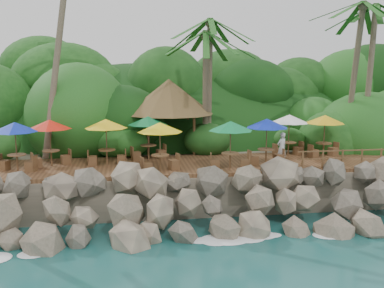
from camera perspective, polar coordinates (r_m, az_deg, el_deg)
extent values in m
plane|color=#19514F|center=(19.06, 2.72, -13.14)|extent=(140.00, 140.00, 0.00)
cube|color=gray|center=(34.01, -2.47, -1.16)|extent=(32.00, 25.20, 2.10)
ellipsoid|color=#143811|center=(41.55, -3.54, -0.69)|extent=(44.80, 28.00, 15.40)
cube|color=brown|center=(24.06, 0.00, -2.82)|extent=(26.00, 5.00, 0.20)
ellipsoid|color=white|center=(19.18, -15.85, -13.26)|extent=(1.20, 0.80, 0.06)
ellipsoid|color=white|center=(19.01, -6.61, -13.15)|extent=(1.20, 0.80, 0.06)
ellipsoid|color=white|center=(19.32, 2.54, -12.72)|extent=(1.20, 0.80, 0.06)
ellipsoid|color=white|center=(20.07, 11.17, -12.02)|extent=(1.20, 0.80, 0.06)
ellipsoid|color=white|center=(21.23, 18.98, -11.16)|extent=(1.20, 0.80, 0.06)
cylinder|color=brown|center=(26.65, -17.21, 12.50)|extent=(2.16, 3.03, 12.97)
cylinder|color=brown|center=(27.19, 2.27, 7.47)|extent=(0.44, 0.68, 8.16)
ellipsoid|color=#23601E|center=(27.35, 2.33, 16.04)|extent=(6.00, 6.00, 2.40)
cylinder|color=brown|center=(26.56, 1.80, 6.58)|extent=(0.56, 1.16, 7.36)
ellipsoid|color=#23601E|center=(26.63, 1.84, 14.51)|extent=(6.00, 6.00, 2.40)
cylinder|color=brown|center=(30.22, 22.36, 7.99)|extent=(1.12, 1.11, 9.21)
ellipsoid|color=#23601E|center=(30.51, 22.93, 16.67)|extent=(6.00, 6.00, 2.40)
cylinder|color=brown|center=(29.36, 20.57, 8.03)|extent=(0.47, 1.70, 9.13)
ellipsoid|color=#23601E|center=(29.65, 21.11, 16.92)|extent=(6.00, 6.00, 2.40)
cylinder|color=brown|center=(26.11, -5.80, 1.01)|extent=(0.16, 0.16, 2.40)
cylinder|color=brown|center=(26.38, 0.29, 1.14)|extent=(0.16, 0.16, 2.40)
cylinder|color=brown|center=(28.88, -6.06, 1.82)|extent=(0.16, 0.16, 2.40)
cylinder|color=brown|center=(29.12, -0.55, 1.94)|extent=(0.16, 0.16, 2.40)
cone|color=brown|center=(27.36, -3.07, 6.27)|extent=(5.65, 5.65, 2.20)
cylinder|color=brown|center=(23.99, -22.07, -2.32)|extent=(0.09, 0.09, 0.82)
cylinder|color=brown|center=(23.91, -22.13, -1.33)|extent=(0.93, 0.93, 0.06)
cylinder|color=brown|center=(23.85, -22.19, -0.42)|extent=(0.06, 0.06, 2.44)
cone|color=#0D26B0|center=(23.70, -22.35, 2.09)|extent=(2.32, 2.32, 0.50)
cube|color=brown|center=(24.45, -23.57, -2.57)|extent=(0.59, 0.59, 0.51)
cube|color=brown|center=(23.61, -20.47, -2.79)|extent=(0.59, 0.59, 0.51)
cylinder|color=brown|center=(24.17, 9.73, -1.67)|extent=(0.09, 0.09, 0.82)
cylinder|color=brown|center=(24.10, 9.76, -0.68)|extent=(0.93, 0.93, 0.06)
cylinder|color=brown|center=(24.03, 9.79, 0.23)|extent=(0.06, 0.06, 2.44)
cone|color=#0D24B1|center=(23.89, 9.86, 2.72)|extent=(2.32, 2.32, 0.50)
cube|color=brown|center=(23.86, 8.07, -2.15)|extent=(0.53, 0.53, 0.51)
cube|color=brown|center=(24.57, 11.33, -1.90)|extent=(0.53, 0.53, 0.51)
cylinder|color=brown|center=(27.00, 16.95, -0.78)|extent=(0.09, 0.09, 0.82)
cylinder|color=brown|center=(26.93, 16.99, 0.10)|extent=(0.93, 0.93, 0.06)
cylinder|color=brown|center=(26.87, 17.03, 0.92)|extent=(0.06, 0.06, 2.44)
cone|color=gold|center=(26.75, 17.14, 3.15)|extent=(2.32, 2.32, 0.50)
cube|color=brown|center=(26.51, 15.71, -1.24)|extent=(0.58, 0.58, 0.51)
cube|color=brown|center=(27.56, 18.11, -0.96)|extent=(0.58, 0.58, 0.51)
cylinder|color=brown|center=(26.73, 12.58, -0.69)|extent=(0.09, 0.09, 0.82)
cylinder|color=brown|center=(26.66, 12.61, 0.20)|extent=(0.93, 0.93, 0.06)
cylinder|color=brown|center=(26.60, 12.64, 1.02)|extent=(0.06, 0.06, 2.44)
cone|color=white|center=(26.47, 12.72, 3.27)|extent=(2.32, 2.32, 0.50)
cube|color=brown|center=(26.27, 11.26, -1.16)|extent=(0.59, 0.59, 0.51)
cube|color=brown|center=(27.25, 13.83, -0.88)|extent=(0.59, 0.59, 0.51)
cylinder|color=brown|center=(24.57, -18.06, -1.82)|extent=(0.09, 0.09, 0.82)
cylinder|color=brown|center=(24.50, -18.11, -0.86)|extent=(0.93, 0.93, 0.06)
cylinder|color=brown|center=(24.43, -18.15, 0.04)|extent=(0.06, 0.06, 2.44)
cone|color=red|center=(24.29, -18.28, 2.49)|extent=(2.32, 2.32, 0.50)
cube|color=brown|center=(24.42, -19.79, -2.35)|extent=(0.62, 0.62, 0.51)
cube|color=brown|center=(24.80, -16.31, -2.00)|extent=(0.62, 0.62, 0.51)
cylinder|color=brown|center=(25.25, -5.76, -1.10)|extent=(0.09, 0.09, 0.82)
cylinder|color=brown|center=(25.17, -5.77, -0.16)|extent=(0.93, 0.93, 0.06)
cylinder|color=brown|center=(25.11, -5.79, 0.71)|extent=(0.06, 0.06, 2.44)
cone|color=#0B6A32|center=(24.97, -5.83, 3.10)|extent=(2.32, 2.32, 0.50)
cube|color=brown|center=(25.02, -7.41, -1.59)|extent=(0.59, 0.59, 0.51)
cube|color=brown|center=(25.55, -4.12, -1.30)|extent=(0.59, 0.59, 0.51)
cylinder|color=brown|center=(24.10, -11.15, -1.74)|extent=(0.09, 0.09, 0.82)
cylinder|color=brown|center=(24.02, -11.18, -0.76)|extent=(0.93, 0.93, 0.06)
cylinder|color=brown|center=(23.95, -11.21, 0.15)|extent=(0.06, 0.06, 2.44)
cone|color=yellow|center=(23.81, -11.29, 2.65)|extent=(2.32, 2.32, 0.50)
cube|color=brown|center=(24.16, -12.97, -2.15)|extent=(0.48, 0.48, 0.51)
cube|color=brown|center=(24.12, -9.29, -2.05)|extent=(0.48, 0.48, 0.51)
cylinder|color=brown|center=(22.19, -4.20, -2.55)|extent=(0.09, 0.09, 0.82)
cylinder|color=brown|center=(22.11, -4.21, -1.48)|extent=(0.93, 0.93, 0.06)
cylinder|color=brown|center=(22.04, -4.22, -0.50)|extent=(0.06, 0.06, 2.44)
cone|color=yellow|center=(21.88, -4.26, 2.22)|extent=(2.32, 2.32, 0.50)
cube|color=brown|center=(21.92, -6.04, -3.14)|extent=(0.60, 0.60, 0.51)
cube|color=brown|center=(22.55, -2.40, -2.74)|extent=(0.60, 0.60, 0.51)
cylinder|color=brown|center=(22.75, 5.05, -2.26)|extent=(0.09, 0.09, 0.82)
cylinder|color=brown|center=(22.67, 5.06, -1.22)|extent=(0.93, 0.93, 0.06)
cylinder|color=brown|center=(22.60, 5.08, -0.26)|extent=(0.06, 0.06, 2.44)
cone|color=#0E7E40|center=(22.44, 5.12, 2.39)|extent=(2.32, 2.32, 0.50)
cube|color=brown|center=(22.76, 3.09, -2.63)|extent=(0.55, 0.55, 0.51)
cube|color=brown|center=(22.83, 6.99, -2.66)|extent=(0.55, 0.55, 0.51)
cylinder|color=brown|center=(23.17, 14.40, -2.08)|extent=(0.10, 0.10, 1.00)
cylinder|color=brown|center=(23.62, 16.86, -1.98)|extent=(0.10, 0.10, 1.00)
cylinder|color=brown|center=(24.10, 19.23, -1.88)|extent=(0.10, 0.10, 1.00)
cylinder|color=brown|center=(24.63, 21.50, -1.77)|extent=(0.10, 0.10, 1.00)
cylinder|color=brown|center=(25.19, 23.67, -1.67)|extent=(0.10, 0.10, 1.00)
cube|color=brown|center=(24.28, 20.44, -0.78)|extent=(6.10, 0.06, 0.06)
cube|color=brown|center=(24.35, 20.38, -1.71)|extent=(6.10, 0.06, 0.06)
imported|color=silver|center=(24.67, 11.75, -0.46)|extent=(0.73, 0.63, 1.70)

